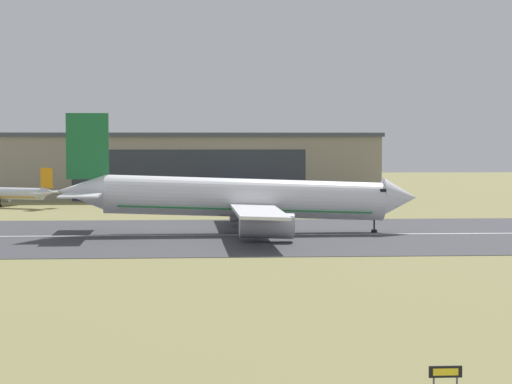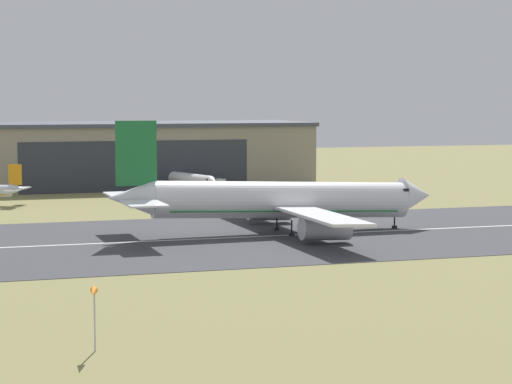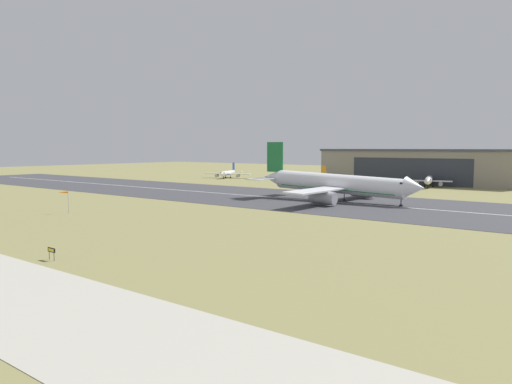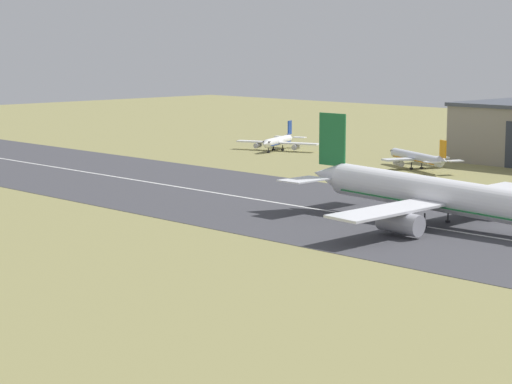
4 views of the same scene
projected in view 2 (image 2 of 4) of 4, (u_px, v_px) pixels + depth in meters
name	position (u px, v px, depth m)	size (l,w,h in m)	color
ground_plane	(317.00, 349.00, 80.28)	(619.66, 619.66, 0.00)	olive
runway_strip	(155.00, 241.00, 140.81)	(379.66, 51.79, 0.06)	#3D3D42
runway_centreline	(155.00, 241.00, 140.81)	(341.69, 0.70, 0.01)	silver
hangar_building	(124.00, 154.00, 229.97)	(84.47, 30.73, 14.68)	gray
airplane_landing	(280.00, 201.00, 148.41)	(51.08, 49.67, 17.01)	white
airplane_parked_west	(187.00, 179.00, 214.31)	(17.34, 24.52, 8.64)	white
windsock_pole	(93.00, 296.00, 77.99)	(1.02, 2.37, 5.31)	#B7B7BC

